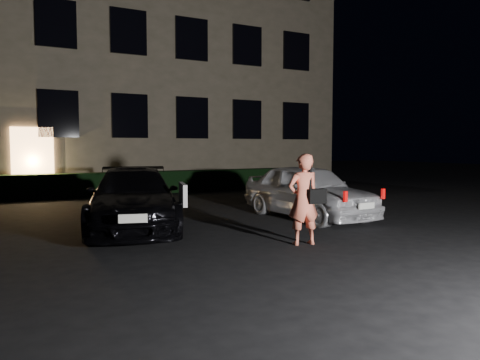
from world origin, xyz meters
TOP-DOWN VIEW (x-y plane):
  - ground at (0.00, 0.00)m, footprint 80.00×80.00m
  - building at (-0.00, 14.99)m, footprint 20.00×8.11m
  - hedge at (0.00, 10.50)m, footprint 15.00×0.70m
  - sedan at (-2.08, 3.02)m, footprint 3.05×4.94m
  - hatch at (2.25, 2.47)m, footprint 1.83×4.13m
  - man at (0.22, -0.14)m, footprint 0.70×0.49m

SIDE VIEW (x-z plane):
  - ground at x=0.00m, z-range 0.00..0.00m
  - hedge at x=0.00m, z-range 0.00..0.85m
  - sedan at x=-2.08m, z-range 0.00..1.34m
  - hatch at x=2.25m, z-range 0.00..1.38m
  - man at x=0.22m, z-range 0.00..1.69m
  - building at x=0.00m, z-range 0.00..12.00m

